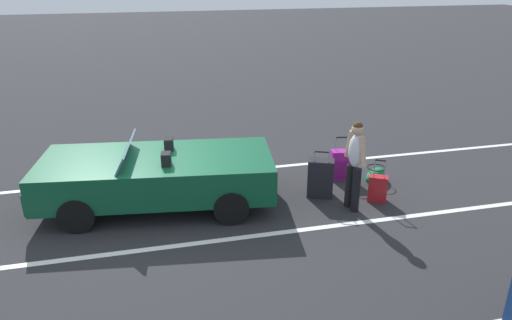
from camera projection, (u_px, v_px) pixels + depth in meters
ground_plane at (160, 204)px, 8.83m from camera, size 80.00×80.00×0.00m
lot_line_near at (157, 178)px, 9.92m from camera, size 18.00×0.12×0.01m
lot_line_mid at (165, 247)px, 7.49m from camera, size 18.00×0.12×0.01m
convertible_car at (146, 176)px, 8.59m from camera, size 4.33×2.27×1.24m
suitcase_large_black at (320, 178)px, 9.03m from camera, size 0.55×0.44×0.95m
suitcase_medium_bright at (341, 165)px, 9.78m from camera, size 0.43×0.32×0.90m
suitcase_small_carryon at (378, 188)px, 8.88m from camera, size 0.39×0.34×0.85m
duffel_bag at (376, 175)px, 9.66m from camera, size 0.69×0.63×0.34m
traveler_person at (355, 161)px, 8.34m from camera, size 0.27×0.61×1.65m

